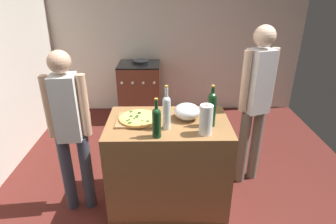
# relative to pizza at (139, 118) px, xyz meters

# --- Properties ---
(ground_plane) EXTENTS (4.37, 3.64, 0.02)m
(ground_plane) POSITION_rel_pizza_xyz_m (0.30, 0.80, -0.93)
(ground_plane) COLOR #511E19
(kitchen_wall_rear) EXTENTS (4.37, 0.10, 2.60)m
(kitchen_wall_rear) POSITION_rel_pizza_xyz_m (0.30, 2.37, 0.38)
(kitchen_wall_rear) COLOR silver
(kitchen_wall_rear) RESTS_ON ground_plane
(counter) EXTENTS (1.12, 0.70, 0.89)m
(counter) POSITION_rel_pizza_xyz_m (0.27, -0.02, -0.48)
(counter) COLOR olive
(counter) RESTS_ON ground_plane
(cutting_board) EXTENTS (0.40, 0.32, 0.02)m
(cutting_board) POSITION_rel_pizza_xyz_m (0.00, 0.00, -0.02)
(cutting_board) COLOR #9E7247
(cutting_board) RESTS_ON counter
(pizza) EXTENTS (0.36, 0.36, 0.03)m
(pizza) POSITION_rel_pizza_xyz_m (0.00, 0.00, 0.00)
(pizza) COLOR tan
(pizza) RESTS_ON cutting_board
(mixing_bowl) EXTENTS (0.24, 0.24, 0.15)m
(mixing_bowl) POSITION_rel_pizza_xyz_m (0.44, 0.04, 0.04)
(mixing_bowl) COLOR #B2B2B7
(mixing_bowl) RESTS_ON counter
(paper_towel_roll) EXTENTS (0.11, 0.11, 0.26)m
(paper_towel_roll) POSITION_rel_pizza_xyz_m (0.57, -0.25, 0.10)
(paper_towel_roll) COLOR white
(paper_towel_roll) RESTS_ON counter
(wine_bottle_dark) EXTENTS (0.07, 0.07, 0.39)m
(wine_bottle_dark) POSITION_rel_pizza_xyz_m (0.25, -0.15, 0.14)
(wine_bottle_dark) COLOR silver
(wine_bottle_dark) RESTS_ON counter
(wine_bottle_amber) EXTENTS (0.08, 0.08, 0.37)m
(wine_bottle_amber) POSITION_rel_pizza_xyz_m (0.64, -0.10, 0.14)
(wine_bottle_amber) COLOR #143819
(wine_bottle_amber) RESTS_ON counter
(wine_bottle_clear) EXTENTS (0.07, 0.07, 0.34)m
(wine_bottle_clear) POSITION_rel_pizza_xyz_m (0.17, -0.29, 0.11)
(wine_bottle_clear) COLOR #143819
(wine_bottle_clear) RESTS_ON counter
(stove) EXTENTS (0.64, 0.58, 0.95)m
(stove) POSITION_rel_pizza_xyz_m (-0.16, 1.97, -0.47)
(stove) COLOR brown
(stove) RESTS_ON ground_plane
(person_in_stripes) EXTENTS (0.37, 0.22, 1.56)m
(person_in_stripes) POSITION_rel_pizza_xyz_m (-0.60, -0.10, -0.03)
(person_in_stripes) COLOR #383D4C
(person_in_stripes) RESTS_ON ground_plane
(person_in_red) EXTENTS (0.37, 0.26, 1.70)m
(person_in_red) POSITION_rel_pizza_xyz_m (1.16, 0.31, 0.06)
(person_in_red) COLOR slate
(person_in_red) RESTS_ON ground_plane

